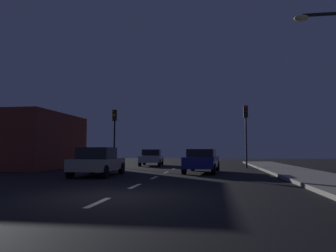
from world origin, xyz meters
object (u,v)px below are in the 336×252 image
car_stopped_ahead (202,160)px  traffic_signal_right (246,124)px  car_adjacent_lane (98,161)px  street_lamp_right (336,78)px  traffic_signal_left (114,127)px  car_oncoming_far (152,157)px

car_stopped_ahead → traffic_signal_right: bearing=59.6°
car_adjacent_lane → street_lamp_right: street_lamp_right is taller
traffic_signal_right → traffic_signal_left: bearing=-180.0°
traffic_signal_left → car_adjacent_lane: 9.09m
car_oncoming_far → street_lamp_right: size_ratio=0.60×
car_adjacent_lane → car_oncoming_far: 11.84m
traffic_signal_left → street_lamp_right: size_ratio=0.69×
car_stopped_ahead → car_oncoming_far: (-4.76, 8.60, -0.00)m
traffic_signal_left → street_lamp_right: street_lamp_right is taller
car_adjacent_lane → car_stopped_ahead: bearing=31.5°
traffic_signal_left → car_stopped_ahead: bearing=-36.6°
car_stopped_ahead → street_lamp_right: bearing=-50.7°
car_stopped_ahead → street_lamp_right: 9.05m
traffic_signal_right → car_adjacent_lane: traffic_signal_right is taller
street_lamp_right → car_stopped_ahead: bearing=129.3°
car_stopped_ahead → traffic_signal_left: bearing=143.4°
car_oncoming_far → street_lamp_right: street_lamp_right is taller
car_adjacent_lane → street_lamp_right: size_ratio=0.62×
traffic_signal_left → car_oncoming_far: size_ratio=1.14×
traffic_signal_left → car_adjacent_lane: size_ratio=1.11×
car_adjacent_lane → street_lamp_right: 11.58m
car_adjacent_lane → car_oncoming_far: size_ratio=1.03×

